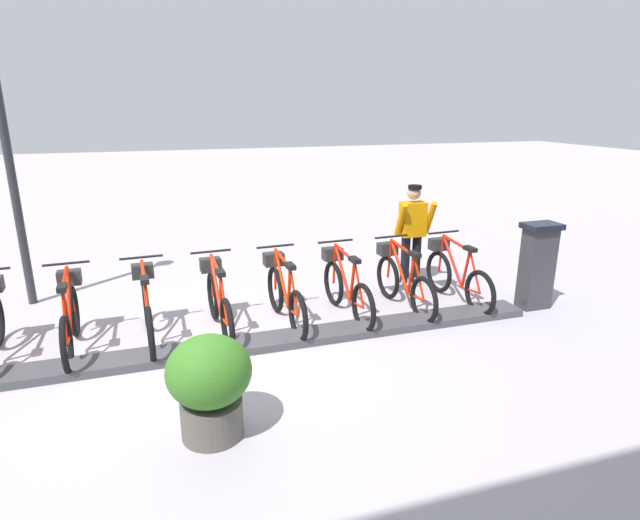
{
  "coord_description": "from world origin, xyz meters",
  "views": [
    {
      "loc": [
        -5.83,
        0.43,
        2.91
      ],
      "look_at": [
        0.5,
        -1.61,
        0.9
      ],
      "focal_mm": 29.06,
      "sensor_mm": 36.0,
      "label": 1
    }
  ],
  "objects_px": {
    "bike_docked_3": "(284,294)",
    "bike_docked_4": "(218,301)",
    "bike_docked_2": "(345,287)",
    "lamp_post": "(2,118)",
    "planter_bush": "(210,382)",
    "bike_docked_5": "(147,309)",
    "bike_docked_1": "(402,280)",
    "payment_kiosk": "(537,264)",
    "worker_near_rack": "(412,231)",
    "bike_docked_6": "(70,317)",
    "bike_docked_0": "(456,275)"
  },
  "relations": [
    {
      "from": "bike_docked_3",
      "to": "bike_docked_4",
      "type": "xyz_separation_m",
      "value": [
        0.0,
        0.89,
        0.0
      ]
    },
    {
      "from": "bike_docked_2",
      "to": "lamp_post",
      "type": "xyz_separation_m",
      "value": [
        1.9,
        4.37,
        2.29
      ]
    },
    {
      "from": "bike_docked_4",
      "to": "planter_bush",
      "type": "relative_size",
      "value": 1.77
    },
    {
      "from": "bike_docked_4",
      "to": "bike_docked_5",
      "type": "distance_m",
      "value": 0.89
    },
    {
      "from": "bike_docked_3",
      "to": "bike_docked_4",
      "type": "distance_m",
      "value": 0.89
    },
    {
      "from": "bike_docked_1",
      "to": "bike_docked_4",
      "type": "relative_size",
      "value": 1.0
    },
    {
      "from": "payment_kiosk",
      "to": "planter_bush",
      "type": "height_order",
      "value": "payment_kiosk"
    },
    {
      "from": "lamp_post",
      "to": "worker_near_rack",
      "type": "bearing_deg",
      "value": -98.85
    },
    {
      "from": "bike_docked_1",
      "to": "planter_bush",
      "type": "distance_m",
      "value": 3.79
    },
    {
      "from": "payment_kiosk",
      "to": "bike_docked_6",
      "type": "height_order",
      "value": "payment_kiosk"
    },
    {
      "from": "bike_docked_1",
      "to": "bike_docked_6",
      "type": "bearing_deg",
      "value": 90.0
    },
    {
      "from": "bike_docked_4",
      "to": "bike_docked_6",
      "type": "xyz_separation_m",
      "value": [
        0.0,
        1.79,
        0.0
      ]
    },
    {
      "from": "payment_kiosk",
      "to": "bike_docked_2",
      "type": "height_order",
      "value": "payment_kiosk"
    },
    {
      "from": "bike_docked_2",
      "to": "worker_near_rack",
      "type": "relative_size",
      "value": 1.04
    },
    {
      "from": "bike_docked_0",
      "to": "bike_docked_6",
      "type": "bearing_deg",
      "value": 90.0
    },
    {
      "from": "worker_near_rack",
      "to": "bike_docked_1",
      "type": "bearing_deg",
      "value": 146.55
    },
    {
      "from": "bike_docked_3",
      "to": "bike_docked_0",
      "type": "bearing_deg",
      "value": -90.0
    },
    {
      "from": "bike_docked_4",
      "to": "worker_near_rack",
      "type": "distance_m",
      "value": 3.5
    },
    {
      "from": "bike_docked_1",
      "to": "planter_bush",
      "type": "bearing_deg",
      "value": 126.78
    },
    {
      "from": "lamp_post",
      "to": "bike_docked_3",
      "type": "bearing_deg",
      "value": -118.61
    },
    {
      "from": "bike_docked_3",
      "to": "bike_docked_6",
      "type": "bearing_deg",
      "value": 90.0
    },
    {
      "from": "bike_docked_0",
      "to": "bike_docked_5",
      "type": "relative_size",
      "value": 1.0
    },
    {
      "from": "bike_docked_1",
      "to": "bike_docked_5",
      "type": "bearing_deg",
      "value": 90.0
    },
    {
      "from": "payment_kiosk",
      "to": "bike_docked_3",
      "type": "distance_m",
      "value": 3.71
    },
    {
      "from": "bike_docked_4",
      "to": "planter_bush",
      "type": "bearing_deg",
      "value": 171.08
    },
    {
      "from": "bike_docked_5",
      "to": "bike_docked_1",
      "type": "bearing_deg",
      "value": -90.0
    },
    {
      "from": "bike_docked_2",
      "to": "bike_docked_3",
      "type": "bearing_deg",
      "value": 90.0
    },
    {
      "from": "bike_docked_2",
      "to": "lamp_post",
      "type": "bearing_deg",
      "value": 66.54
    },
    {
      "from": "bike_docked_3",
      "to": "payment_kiosk",
      "type": "bearing_deg",
      "value": -98.87
    },
    {
      "from": "payment_kiosk",
      "to": "bike_docked_4",
      "type": "distance_m",
      "value": 4.6
    },
    {
      "from": "payment_kiosk",
      "to": "lamp_post",
      "type": "relative_size",
      "value": 0.31
    },
    {
      "from": "bike_docked_4",
      "to": "bike_docked_6",
      "type": "distance_m",
      "value": 1.79
    },
    {
      "from": "bike_docked_0",
      "to": "bike_docked_4",
      "type": "xyz_separation_m",
      "value": [
        0.0,
        3.57,
        0.0
      ]
    },
    {
      "from": "payment_kiosk",
      "to": "bike_docked_6",
      "type": "relative_size",
      "value": 0.74
    },
    {
      "from": "bike_docked_3",
      "to": "bike_docked_6",
      "type": "xyz_separation_m",
      "value": [
        0.0,
        2.68,
        0.0
      ]
    },
    {
      "from": "bike_docked_3",
      "to": "worker_near_rack",
      "type": "relative_size",
      "value": 1.04
    },
    {
      "from": "planter_bush",
      "to": "bike_docked_6",
      "type": "bearing_deg",
      "value": 32.22
    },
    {
      "from": "bike_docked_3",
      "to": "planter_bush",
      "type": "xyz_separation_m",
      "value": [
        -2.27,
        1.25,
        0.11
      ]
    },
    {
      "from": "payment_kiosk",
      "to": "bike_docked_5",
      "type": "xyz_separation_m",
      "value": [
        0.57,
        5.45,
        -0.24
      ]
    },
    {
      "from": "bike_docked_3",
      "to": "bike_docked_6",
      "type": "height_order",
      "value": "same"
    },
    {
      "from": "bike_docked_4",
      "to": "worker_near_rack",
      "type": "relative_size",
      "value": 1.04
    },
    {
      "from": "bike_docked_0",
      "to": "lamp_post",
      "type": "bearing_deg",
      "value": 72.88
    },
    {
      "from": "bike_docked_2",
      "to": "bike_docked_4",
      "type": "relative_size",
      "value": 1.0
    },
    {
      "from": "payment_kiosk",
      "to": "bike_docked_4",
      "type": "relative_size",
      "value": 0.74
    },
    {
      "from": "bike_docked_2",
      "to": "lamp_post",
      "type": "relative_size",
      "value": 0.41
    },
    {
      "from": "bike_docked_6",
      "to": "planter_bush",
      "type": "distance_m",
      "value": 2.68
    },
    {
      "from": "worker_near_rack",
      "to": "planter_bush",
      "type": "height_order",
      "value": "worker_near_rack"
    },
    {
      "from": "bike_docked_3",
      "to": "planter_bush",
      "type": "height_order",
      "value": "bike_docked_3"
    },
    {
      "from": "bike_docked_0",
      "to": "bike_docked_6",
      "type": "distance_m",
      "value": 5.36
    },
    {
      "from": "worker_near_rack",
      "to": "lamp_post",
      "type": "xyz_separation_m",
      "value": [
        0.92,
        5.91,
        1.81
      ]
    }
  ]
}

